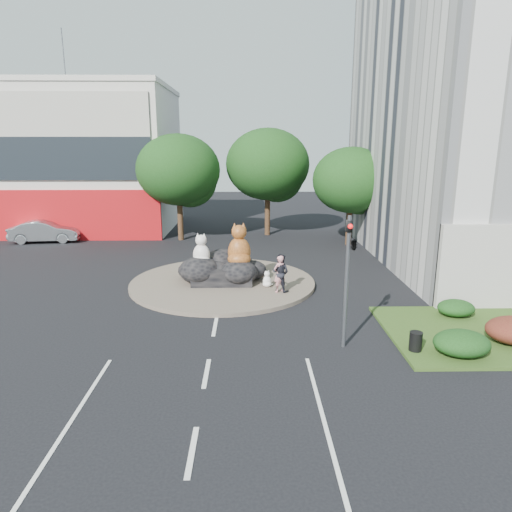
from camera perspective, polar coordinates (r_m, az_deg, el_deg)
The scene contains 20 objects.
ground at distance 15.82m, azimuth -6.21°, elevation -14.38°, with size 120.00×120.00×0.00m, color black.
roundabout_island at distance 25.03m, azimuth -4.17°, elevation -3.31°, with size 10.00×10.00×0.20m, color brown.
rock_plinth at distance 24.87m, azimuth -4.19°, elevation -2.10°, with size 3.20×2.60×0.90m, color black, non-canonical shape.
shophouse_block at distance 46.11m, azimuth -26.35°, elevation 10.83°, with size 25.20×12.30×17.40m.
grass_verge at distance 21.24m, azimuth 29.33°, elevation -8.42°, with size 10.00×6.00×0.12m, color #2D4A18.
tree_left at distance 36.41m, azimuth -9.54°, elevation 10.15°, with size 6.46×6.46×8.27m.
tree_mid at distance 38.03m, azimuth 1.58°, elevation 10.95°, with size 6.84×6.84×8.76m.
tree_right at distance 34.91m, azimuth 11.86°, elevation 8.88°, with size 5.70×5.70×7.30m.
hedge_near_green at distance 18.05m, azimuth 24.32°, elevation -9.89°, with size 2.00×1.60×0.90m, color #143611.
hedge_back_green at distance 21.90m, azimuth 23.72°, elevation -5.97°, with size 1.60×1.28×0.72m, color #143611.
traffic_light at distance 16.74m, azimuth 11.74°, elevation 0.29°, with size 0.44×1.24×5.00m.
street_lamp at distance 24.83m, azimuth 26.51°, elevation 5.66°, with size 2.34×0.22×8.06m.
cat_white at distance 24.51m, azimuth -6.85°, elevation 0.82°, with size 1.06×0.92×1.77m, color silver, non-canonical shape.
cat_tabby at distance 24.27m, azimuth -2.11°, elevation 1.46°, with size 1.40×1.21×2.33m, color #C88629, non-canonical shape.
kitten_calico at distance 24.11m, azimuth -7.41°, elevation -2.64°, with size 0.57×0.49×0.95m, color silver, non-canonical shape.
kitten_white at distance 23.82m, azimuth 1.39°, elevation -2.82°, with size 0.53×0.46×0.88m, color white, non-canonical shape.
pedestrian_pink at distance 22.84m, azimuth 2.96°, elevation -2.24°, with size 0.69×0.45×1.89m, color tan.
pedestrian_dark at distance 22.97m, azimuth 3.06°, elevation -2.11°, with size 0.93×0.73×1.92m, color black.
parked_car at distance 39.16m, azimuth -24.85°, elevation 2.82°, with size 1.80×5.18×1.71m, color #9DA0A4.
litter_bin at distance 17.85m, azimuth 19.33°, elevation -10.02°, with size 0.46×0.46×0.71m, color black.
Camera 1 is at (1.44, -13.88, 7.45)m, focal length 32.00 mm.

